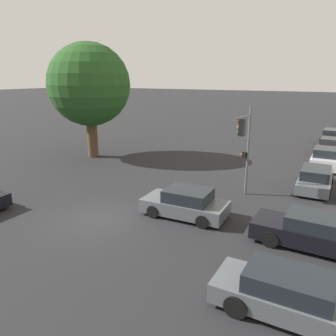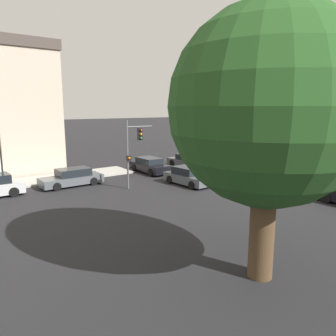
{
  "view_description": "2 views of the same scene",
  "coord_description": "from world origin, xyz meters",
  "px_view_note": "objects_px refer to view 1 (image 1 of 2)",
  "views": [
    {
      "loc": [
        10.02,
        -11.08,
        6.66
      ],
      "look_at": [
        0.96,
        5.31,
        1.39
      ],
      "focal_mm": 35.0,
      "sensor_mm": 36.0,
      "label": 1
    },
    {
      "loc": [
        -15.47,
        18.98,
        5.97
      ],
      "look_at": [
        2.34,
        5.38,
        1.83
      ],
      "focal_mm": 35.0,
      "sensor_mm": 36.0,
      "label": 2
    }
  ],
  "objects_px": {
    "parked_car_2": "(330,147)",
    "parked_car_0": "(315,179)",
    "crossing_car_3": "(314,232)",
    "parked_car_3": "(332,137)",
    "parked_car_1": "(325,158)",
    "crossing_car_0": "(186,203)",
    "traffic_signal": "(244,140)",
    "crossing_car_2": "(292,296)",
    "street_tree": "(89,85)"
  },
  "relations": [
    {
      "from": "traffic_signal",
      "to": "crossing_car_0",
      "type": "relative_size",
      "value": 1.21
    },
    {
      "from": "crossing_car_2",
      "to": "parked_car_1",
      "type": "height_order",
      "value": "parked_car_1"
    },
    {
      "from": "crossing_car_2",
      "to": "parked_car_1",
      "type": "xyz_separation_m",
      "value": [
        -0.44,
        17.88,
        0.07
      ]
    },
    {
      "from": "crossing_car_2",
      "to": "parked_car_0",
      "type": "height_order",
      "value": "parked_car_0"
    },
    {
      "from": "crossing_car_2",
      "to": "parked_car_2",
      "type": "bearing_deg",
      "value": 90.71
    },
    {
      "from": "parked_car_0",
      "to": "parked_car_1",
      "type": "height_order",
      "value": "parked_car_1"
    },
    {
      "from": "crossing_car_0",
      "to": "traffic_signal",
      "type": "bearing_deg",
      "value": -113.79
    },
    {
      "from": "parked_car_1",
      "to": "parked_car_2",
      "type": "distance_m",
      "value": 4.86
    },
    {
      "from": "parked_car_2",
      "to": "crossing_car_3",
      "type": "bearing_deg",
      "value": -176.34
    },
    {
      "from": "crossing_car_3",
      "to": "parked_car_0",
      "type": "height_order",
      "value": "crossing_car_3"
    },
    {
      "from": "street_tree",
      "to": "parked_car_3",
      "type": "xyz_separation_m",
      "value": [
        17.58,
        15.84,
        -5.25
      ]
    },
    {
      "from": "parked_car_3",
      "to": "parked_car_1",
      "type": "bearing_deg",
      "value": -177.93
    },
    {
      "from": "crossing_car_2",
      "to": "parked_car_0",
      "type": "bearing_deg",
      "value": 92.44
    },
    {
      "from": "crossing_car_3",
      "to": "parked_car_3",
      "type": "xyz_separation_m",
      "value": [
        -0.63,
        23.48,
        0.06
      ]
    },
    {
      "from": "traffic_signal",
      "to": "parked_car_1",
      "type": "bearing_deg",
      "value": -104.91
    },
    {
      "from": "parked_car_0",
      "to": "parked_car_2",
      "type": "xyz_separation_m",
      "value": [
        0.21,
        10.44,
        0.08
      ]
    },
    {
      "from": "traffic_signal",
      "to": "crossing_car_2",
      "type": "xyz_separation_m",
      "value": [
        4.12,
        -8.83,
        -2.64
      ]
    },
    {
      "from": "parked_car_1",
      "to": "traffic_signal",
      "type": "bearing_deg",
      "value": 157.41
    },
    {
      "from": "crossing_car_3",
      "to": "parked_car_3",
      "type": "relative_size",
      "value": 1.06
    },
    {
      "from": "crossing_car_0",
      "to": "parked_car_2",
      "type": "xyz_separation_m",
      "value": [
        5.35,
        17.93,
        0.06
      ]
    },
    {
      "from": "crossing_car_2",
      "to": "parked_car_2",
      "type": "height_order",
      "value": "parked_car_2"
    },
    {
      "from": "crossing_car_2",
      "to": "parked_car_1",
      "type": "relative_size",
      "value": 1.12
    },
    {
      "from": "crossing_car_0",
      "to": "crossing_car_2",
      "type": "relative_size",
      "value": 0.92
    },
    {
      "from": "crossing_car_2",
      "to": "parked_car_3",
      "type": "bearing_deg",
      "value": 90.84
    },
    {
      "from": "crossing_car_0",
      "to": "crossing_car_3",
      "type": "relative_size",
      "value": 0.89
    },
    {
      "from": "street_tree",
      "to": "crossing_car_2",
      "type": "xyz_separation_m",
      "value": [
        18.09,
        -12.18,
        -5.32
      ]
    },
    {
      "from": "crossing_car_2",
      "to": "parked_car_1",
      "type": "bearing_deg",
      "value": 91.2
    },
    {
      "from": "crossing_car_2",
      "to": "crossing_car_3",
      "type": "bearing_deg",
      "value": 88.3
    },
    {
      "from": "crossing_car_3",
      "to": "parked_car_2",
      "type": "xyz_separation_m",
      "value": [
        -0.48,
        18.21,
        0.05
      ]
    },
    {
      "from": "crossing_car_0",
      "to": "parked_car_2",
      "type": "height_order",
      "value": "parked_car_2"
    },
    {
      "from": "traffic_signal",
      "to": "parked_car_1",
      "type": "xyz_separation_m",
      "value": [
        3.68,
        9.05,
        -2.57
      ]
    },
    {
      "from": "parked_car_0",
      "to": "parked_car_3",
      "type": "bearing_deg",
      "value": -1.01
    },
    {
      "from": "parked_car_3",
      "to": "traffic_signal",
      "type": "bearing_deg",
      "value": 171.0
    },
    {
      "from": "parked_car_0",
      "to": "parked_car_1",
      "type": "bearing_deg",
      "value": -2.15
    },
    {
      "from": "parked_car_1",
      "to": "parked_car_2",
      "type": "relative_size",
      "value": 1.04
    },
    {
      "from": "crossing_car_3",
      "to": "parked_car_0",
      "type": "bearing_deg",
      "value": -83.47
    },
    {
      "from": "crossing_car_2",
      "to": "crossing_car_3",
      "type": "height_order",
      "value": "crossing_car_3"
    },
    {
      "from": "crossing_car_0",
      "to": "parked_car_3",
      "type": "height_order",
      "value": "parked_car_3"
    },
    {
      "from": "traffic_signal",
      "to": "crossing_car_2",
      "type": "relative_size",
      "value": 1.11
    },
    {
      "from": "parked_car_1",
      "to": "parked_car_3",
      "type": "bearing_deg",
      "value": -0.02
    },
    {
      "from": "traffic_signal",
      "to": "crossing_car_2",
      "type": "distance_m",
      "value": 10.1
    },
    {
      "from": "crossing_car_3",
      "to": "parked_car_3",
      "type": "distance_m",
      "value": 23.49
    },
    {
      "from": "parked_car_2",
      "to": "street_tree",
      "type": "bearing_deg",
      "value": 122.93
    },
    {
      "from": "crossing_car_3",
      "to": "parked_car_1",
      "type": "distance_m",
      "value": 13.36
    },
    {
      "from": "parked_car_2",
      "to": "traffic_signal",
      "type": "bearing_deg",
      "value": 167.03
    },
    {
      "from": "crossing_car_3",
      "to": "parked_car_3",
      "type": "height_order",
      "value": "parked_car_3"
    },
    {
      "from": "crossing_car_0",
      "to": "parked_car_0",
      "type": "relative_size",
      "value": 0.89
    },
    {
      "from": "crossing_car_3",
      "to": "parked_car_0",
      "type": "xyz_separation_m",
      "value": [
        -0.69,
        7.76,
        -0.03
      ]
    },
    {
      "from": "parked_car_2",
      "to": "parked_car_0",
      "type": "bearing_deg",
      "value": -178.98
    },
    {
      "from": "parked_car_0",
      "to": "parked_car_2",
      "type": "height_order",
      "value": "parked_car_2"
    }
  ]
}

